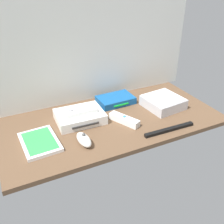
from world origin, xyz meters
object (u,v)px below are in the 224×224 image
object	(u,v)px
game_case	(40,142)
remote_nunchuk	(84,140)
network_router	(116,100)
game_console	(80,116)
remote_classic_pad	(80,110)
remote_wand	(124,120)
mini_computer	(163,102)
sensor_bar	(169,129)

from	to	relation	value
game_case	remote_nunchuk	xyz separation A→B (cm)	(15.82, -7.83, 1.28)
network_router	remote_nunchuk	bearing A→B (deg)	-137.49
game_console	remote_classic_pad	bearing A→B (deg)	27.71
game_console	remote_classic_pad	size ratio (longest dim) A/B	1.49
game_case	remote_wand	bearing A→B (deg)	-4.13
game_console	mini_computer	distance (cm)	42.12
game_case	game_console	bearing A→B (deg)	22.05
mini_computer	game_case	bearing A→B (deg)	-176.59
network_router	sensor_bar	bearing A→B (deg)	-75.89
mini_computer	remote_nunchuk	bearing A→B (deg)	-165.99
network_router	mini_computer	bearing A→B (deg)	-38.13
mini_computer	network_router	size ratio (longest dim) A/B	1.02
remote_nunchuk	sensor_bar	size ratio (longest dim) A/B	0.43
mini_computer	remote_classic_pad	distance (cm)	42.13
network_router	game_console	bearing A→B (deg)	-160.36
remote_nunchuk	remote_classic_pad	xyz separation A→B (cm)	(4.54, 17.30, 3.37)
remote_nunchuk	sensor_bar	distance (cm)	36.83
mini_computer	remote_nunchuk	distance (cm)	47.60
remote_nunchuk	sensor_bar	xyz separation A→B (cm)	(36.09, -7.24, -1.34)
mini_computer	remote_wand	bearing A→B (deg)	-169.56
game_case	network_router	bearing A→B (deg)	20.08
remote_wand	remote_classic_pad	world-z (taller)	remote_classic_pad
mini_computer	remote_classic_pad	xyz separation A→B (cm)	(-41.64, 5.78, 2.77)
network_router	game_case	bearing A→B (deg)	-158.53
game_console	network_router	size ratio (longest dim) A/B	1.18
remote_classic_pad	network_router	bearing A→B (deg)	20.51
sensor_bar	remote_nunchuk	bearing A→B (deg)	170.30
game_case	sensor_bar	bearing A→B (deg)	-19.10
game_console	network_router	distance (cm)	23.99
remote_wand	remote_classic_pad	size ratio (longest dim) A/B	1.03
game_case	remote_wand	world-z (taller)	remote_wand
game_console	remote_nunchuk	bearing A→B (deg)	-102.50
game_case	remote_nunchuk	bearing A→B (deg)	-29.25
mini_computer	network_router	bearing A→B (deg)	143.38
remote_wand	game_console	bearing A→B (deg)	123.67
mini_computer	sensor_bar	size ratio (longest dim) A/B	0.78
network_router	remote_classic_pad	bearing A→B (deg)	-160.38
remote_wand	sensor_bar	size ratio (longest dim) A/B	0.62
game_case	network_router	xyz separation A→B (cm)	(42.63, 18.08, 0.94)
game_console	remote_classic_pad	distance (cm)	3.21
network_router	remote_classic_pad	distance (cm)	24.17
game_console	remote_classic_pad	world-z (taller)	remote_classic_pad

